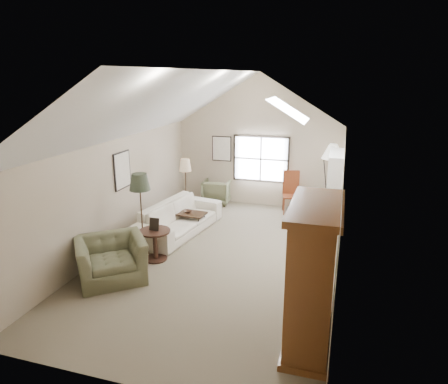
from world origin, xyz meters
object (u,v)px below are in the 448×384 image
(armoire, at_px, (312,276))
(armchair_near, at_px, (111,259))
(sofa, at_px, (180,218))
(side_chair, at_px, (291,193))
(side_table, at_px, (155,245))
(coffee_table, at_px, (188,221))
(armchair_far, at_px, (217,192))

(armoire, relative_size, armchair_near, 1.70)
(sofa, bearing_deg, side_chair, -37.93)
(armoire, height_order, side_table, armoire)
(side_table, bearing_deg, coffee_table, 89.24)
(sofa, height_order, side_table, sofa)
(armoire, distance_m, sofa, 5.04)
(coffee_table, relative_size, side_chair, 0.74)
(sofa, height_order, coffee_table, sofa)
(armchair_far, xyz_separation_m, side_chair, (2.36, -0.26, 0.24))
(coffee_table, distance_m, side_table, 1.87)
(sofa, height_order, armchair_near, armchair_near)
(armoire, xyz_separation_m, sofa, (-3.57, 3.49, -0.70))
(armoire, relative_size, side_chair, 1.79)
(coffee_table, bearing_deg, armchair_far, 89.02)
(armchair_near, xyz_separation_m, coffee_table, (0.47, 2.90, -0.19))
(armchair_far, height_order, side_table, armchair_far)
(armoire, bearing_deg, side_table, 151.46)
(armoire, xyz_separation_m, side_chair, (-1.05, 5.84, -0.48))
(armoire, relative_size, side_table, 3.22)
(armchair_near, bearing_deg, side_table, 27.35)
(armchair_near, bearing_deg, coffee_table, 41.48)
(armoire, height_order, armchair_near, armoire)
(armchair_near, height_order, side_chair, side_chair)
(coffee_table, distance_m, side_chair, 3.20)
(armoire, xyz_separation_m, coffee_table, (-3.45, 3.76, -0.87))
(armchair_far, xyz_separation_m, side_table, (-0.06, -4.21, -0.04))
(armoire, bearing_deg, sofa, 135.68)
(side_table, bearing_deg, armoire, -28.54)
(armchair_far, height_order, coffee_table, armchair_far)
(armoire, height_order, sofa, armoire)
(armoire, bearing_deg, side_chair, 100.21)
(armoire, xyz_separation_m, side_table, (-3.47, 1.89, -0.76))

